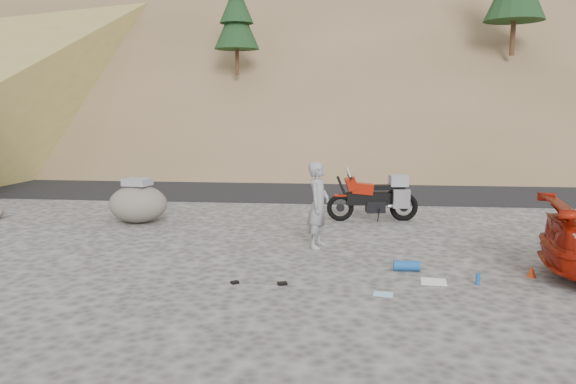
% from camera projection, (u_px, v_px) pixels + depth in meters
% --- Properties ---
extents(ground, '(140.00, 140.00, 0.00)m').
position_uv_depth(ground, '(307.00, 253.00, 11.36)').
color(ground, '#43413E').
rests_on(ground, ground).
extents(road, '(120.00, 7.00, 0.05)m').
position_uv_depth(road, '(323.00, 187.00, 20.20)').
color(road, black).
rests_on(road, ground).
extents(hillside, '(120.00, 73.00, 46.72)m').
position_uv_depth(hillside, '(336.00, 10.00, 49.77)').
color(hillside, brown).
rests_on(hillside, ground).
extents(motorcycle, '(2.36, 0.87, 1.41)m').
position_uv_depth(motorcycle, '(377.00, 198.00, 14.36)').
color(motorcycle, black).
rests_on(motorcycle, ground).
extents(man, '(0.60, 0.75, 1.81)m').
position_uv_depth(man, '(318.00, 247.00, 11.82)').
color(man, gray).
rests_on(man, ground).
extents(boulder, '(1.85, 1.74, 1.13)m').
position_uv_depth(boulder, '(138.00, 203.00, 14.18)').
color(boulder, '#605A52').
rests_on(boulder, ground).
extents(gear_white_cloth, '(0.46, 0.42, 0.01)m').
position_uv_depth(gear_white_cloth, '(434.00, 282.00, 9.53)').
color(gear_white_cloth, white).
rests_on(gear_white_cloth, ground).
extents(gear_blue_mat, '(0.47, 0.19, 0.19)m').
position_uv_depth(gear_blue_mat, '(407.00, 266.00, 10.15)').
color(gear_blue_mat, '#194E97').
rests_on(gear_blue_mat, ground).
extents(gear_bottle, '(0.08, 0.08, 0.20)m').
position_uv_depth(gear_bottle, '(478.00, 279.00, 9.37)').
color(gear_bottle, '#194E97').
rests_on(gear_bottle, ground).
extents(gear_funnel, '(0.18, 0.18, 0.20)m').
position_uv_depth(gear_funnel, '(532.00, 271.00, 9.79)').
color(gear_funnel, '#BC310C').
rests_on(gear_funnel, ground).
extents(gear_glove_a, '(0.18, 0.15, 0.04)m').
position_uv_depth(gear_glove_a, '(282.00, 283.00, 9.39)').
color(gear_glove_a, black).
rests_on(gear_glove_a, ground).
extents(gear_glove_b, '(0.16, 0.15, 0.04)m').
position_uv_depth(gear_glove_b, '(235.00, 282.00, 9.45)').
color(gear_glove_b, black).
rests_on(gear_glove_b, ground).
extents(gear_blue_cloth, '(0.33, 0.26, 0.01)m').
position_uv_depth(gear_blue_cloth, '(383.00, 294.00, 8.91)').
color(gear_blue_cloth, '#93C1E3').
rests_on(gear_blue_cloth, ground).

